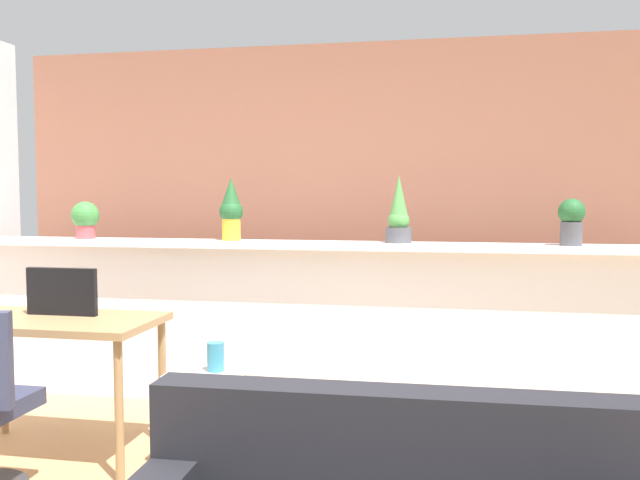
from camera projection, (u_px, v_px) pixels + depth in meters
divider_wall at (314, 327)px, 4.40m from camera, size 4.76×0.16×1.06m
plant_shelf at (313, 245)px, 4.33m from camera, size 4.76×0.33×0.04m
brick_wall_behind at (330, 216)px, 4.94m from camera, size 4.76×0.10×2.50m
potted_plant_0 at (85, 218)px, 4.64m from camera, size 0.19×0.19×0.26m
potted_plant_1 at (231, 209)px, 4.44m from camera, size 0.16×0.16×0.42m
potted_plant_2 at (399, 215)px, 4.23m from camera, size 0.17×0.17×0.43m
potted_plant_3 at (571, 220)px, 4.00m from camera, size 0.16×0.16×0.28m
desk at (54, 333)px, 3.55m from camera, size 1.10×0.60×0.75m
tv_monitor at (62, 292)px, 3.61m from camera, size 0.40×0.04×0.26m
side_cube_shelf at (212, 416)px, 3.48m from camera, size 0.40×0.41×0.50m
vase_on_shelf at (216, 357)px, 3.42m from camera, size 0.09×0.09×0.15m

